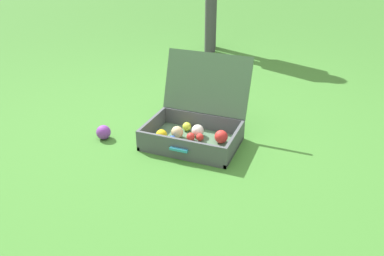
# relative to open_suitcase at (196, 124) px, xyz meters

# --- Properties ---
(ground_plane) EXTENTS (16.00, 16.00, 0.00)m
(ground_plane) POSITION_rel_open_suitcase_xyz_m (-0.09, -0.09, -0.11)
(ground_plane) COLOR #3D7A2D
(open_suitcase) EXTENTS (0.57, 0.55, 0.51)m
(open_suitcase) POSITION_rel_open_suitcase_xyz_m (0.00, 0.00, 0.00)
(open_suitcase) COLOR #4C7051
(open_suitcase) RESTS_ON ground
(stray_ball_on_grass) EXTENTS (0.09, 0.09, 0.09)m
(stray_ball_on_grass) POSITION_rel_open_suitcase_xyz_m (-0.55, -0.21, -0.07)
(stray_ball_on_grass) COLOR purple
(stray_ball_on_grass) RESTS_ON ground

